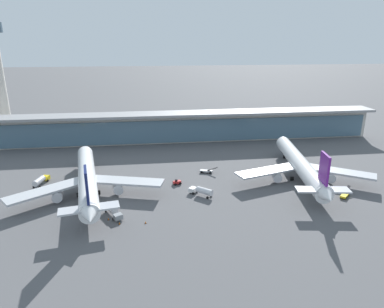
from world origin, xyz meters
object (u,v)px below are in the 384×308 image
(service_truck_at_far_stand_grey, at_px, (113,210))
(safety_cone_charlie, at_px, (119,223))
(service_truck_on_taxiway_yellow, at_px, (41,180))
(service_truck_mid_apron_yellow, at_px, (345,195))
(safety_cone_bravo, at_px, (108,219))
(airliner_centre_stand, at_px, (301,165))
(service_truck_under_wing_white, at_px, (202,191))
(service_truck_by_tail_grey, at_px, (207,171))
(safety_cone_alpha, at_px, (146,222))
(airliner_left_stand, at_px, (87,179))
(service_truck_near_nose_red, at_px, (177,182))

(service_truck_at_far_stand_grey, relative_size, safety_cone_charlie, 12.37)
(service_truck_on_taxiway_yellow, bearing_deg, service_truck_mid_apron_yellow, -12.95)
(service_truck_at_far_stand_grey, relative_size, safety_cone_bravo, 12.37)
(airliner_centre_stand, relative_size, safety_cone_bravo, 92.97)
(service_truck_on_taxiway_yellow, height_order, safety_cone_bravo, service_truck_on_taxiway_yellow)
(service_truck_under_wing_white, bearing_deg, airliner_centre_stand, 14.30)
(service_truck_under_wing_white, bearing_deg, safety_cone_charlie, -149.21)
(service_truck_mid_apron_yellow, distance_m, safety_cone_bravo, 76.38)
(service_truck_by_tail_grey, height_order, safety_cone_alpha, service_truck_by_tail_grey)
(airliner_left_stand, height_order, service_truck_at_far_stand_grey, airliner_left_stand)
(service_truck_by_tail_grey, relative_size, safety_cone_alpha, 9.78)
(safety_cone_alpha, bearing_deg, service_truck_by_tail_grey, 56.55)
(airliner_left_stand, bearing_deg, safety_cone_bravo, -66.20)
(airliner_left_stand, xyz_separation_m, service_truck_at_far_stand_grey, (9.52, -16.50, -3.76))
(airliner_left_stand, bearing_deg, service_truck_under_wing_white, -9.83)
(service_truck_under_wing_white, height_order, service_truck_on_taxiway_yellow, same)
(service_truck_mid_apron_yellow, bearing_deg, airliner_centre_stand, 116.16)
(airliner_centre_stand, relative_size, service_truck_near_nose_red, 20.00)
(service_truck_under_wing_white, xyz_separation_m, safety_cone_bravo, (-29.32, -12.62, -1.39))
(service_truck_under_wing_white, bearing_deg, airliner_left_stand, 170.17)
(airliner_left_stand, relative_size, safety_cone_charlie, 92.79)
(service_truck_near_nose_red, xyz_separation_m, safety_cone_charlie, (-18.61, -25.88, -0.56))
(service_truck_at_far_stand_grey, bearing_deg, service_truck_by_tail_grey, 41.99)
(safety_cone_bravo, height_order, safety_cone_charlie, same)
(airliner_centre_stand, distance_m, service_truck_under_wing_white, 39.95)
(service_truck_on_taxiway_yellow, xyz_separation_m, safety_cone_bravo, (26.52, -29.13, -1.39))
(safety_cone_bravo, bearing_deg, service_truck_mid_apron_yellow, 4.14)
(service_truck_near_nose_red, bearing_deg, safety_cone_bravo, -133.61)
(airliner_centre_stand, bearing_deg, service_truck_at_far_stand_grey, -163.50)
(service_truck_near_nose_red, xyz_separation_m, service_truck_under_wing_white, (7.39, -10.39, 0.83))
(safety_cone_charlie, bearing_deg, service_truck_under_wing_white, 30.79)
(service_truck_under_wing_white, xyz_separation_m, service_truck_mid_apron_yellow, (46.86, -7.11, -0.90))
(service_truck_at_far_stand_grey, bearing_deg, service_truck_on_taxiway_yellow, 136.20)
(service_truck_near_nose_red, distance_m, safety_cone_alpha, 28.68)
(service_truck_by_tail_grey, xyz_separation_m, safety_cone_charlie, (-31.17, -35.62, -0.49))
(service_truck_by_tail_grey, relative_size, service_truck_on_taxiway_yellow, 0.77)
(service_truck_mid_apron_yellow, bearing_deg, safety_cone_charlie, -173.44)
(service_truck_near_nose_red, distance_m, safety_cone_charlie, 31.88)
(service_truck_under_wing_white, xyz_separation_m, service_truck_by_tail_grey, (5.17, 20.13, -0.90))
(service_truck_at_far_stand_grey, height_order, safety_cone_alpha, service_truck_at_far_stand_grey)
(airliner_left_stand, distance_m, safety_cone_charlie, 25.51)
(service_truck_on_taxiway_yellow, relative_size, safety_cone_alpha, 12.70)
(safety_cone_charlie, bearing_deg, airliner_left_stand, 118.11)
(airliner_centre_stand, relative_size, service_truck_at_far_stand_grey, 7.51)
(service_truck_on_taxiway_yellow, bearing_deg, service_truck_by_tail_grey, 3.39)
(service_truck_on_taxiway_yellow, relative_size, service_truck_at_far_stand_grey, 1.03)
(service_truck_mid_apron_yellow, xyz_separation_m, safety_cone_alpha, (-65.54, -8.86, -0.49))
(service_truck_under_wing_white, relative_size, service_truck_at_far_stand_grey, 0.91)
(service_truck_at_far_stand_grey, distance_m, safety_cone_alpha, 11.38)
(airliner_left_stand, distance_m, service_truck_under_wing_white, 38.52)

